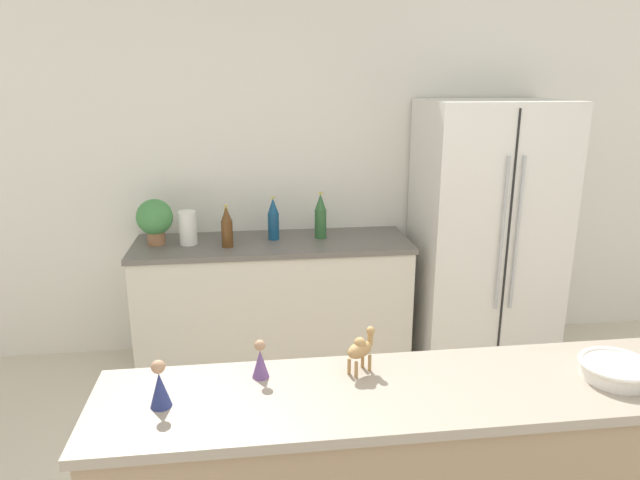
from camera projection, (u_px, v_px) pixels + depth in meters
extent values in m
cube|color=white|center=(332.00, 176.00, 4.15)|extent=(8.00, 0.06, 2.55)
cube|color=silver|center=(274.00, 305.00, 4.01)|extent=(1.84, 0.60, 0.86)
cube|color=#66605B|center=(273.00, 244.00, 3.89)|extent=(1.87, 0.63, 0.03)
cube|color=silver|center=(485.00, 234.00, 3.99)|extent=(0.94, 0.69, 1.83)
cube|color=black|center=(507.00, 248.00, 3.66)|extent=(0.01, 0.01, 1.75)
cylinder|color=#B2B5BA|center=(502.00, 235.00, 3.61)|extent=(0.02, 0.02, 1.00)
cylinder|color=#B2B5BA|center=(517.00, 235.00, 3.63)|extent=(0.02, 0.02, 1.00)
cube|color=gray|center=(417.00, 391.00, 1.94)|extent=(2.18, 0.51, 0.03)
cylinder|color=#9E6B47|center=(156.00, 237.00, 3.80)|extent=(0.11, 0.11, 0.10)
sphere|color=#478E4C|center=(155.00, 217.00, 3.76)|extent=(0.24, 0.24, 0.24)
cylinder|color=white|center=(188.00, 228.00, 3.78)|extent=(0.12, 0.12, 0.23)
cylinder|color=navy|center=(274.00, 226.00, 3.90)|extent=(0.08, 0.08, 0.18)
cone|color=navy|center=(273.00, 206.00, 3.87)|extent=(0.07, 0.07, 0.10)
cylinder|color=gold|center=(273.00, 198.00, 3.85)|extent=(0.03, 0.03, 0.01)
cylinder|color=brown|center=(227.00, 234.00, 3.73)|extent=(0.08, 0.08, 0.17)
cone|color=brown|center=(226.00, 214.00, 3.70)|extent=(0.07, 0.07, 0.10)
cylinder|color=gold|center=(226.00, 206.00, 3.68)|extent=(0.03, 0.03, 0.01)
cylinder|color=#2D6033|center=(227.00, 231.00, 3.86)|extent=(0.07, 0.07, 0.14)
cone|color=#2D6033|center=(226.00, 215.00, 3.83)|extent=(0.07, 0.07, 0.08)
cylinder|color=gold|center=(226.00, 209.00, 3.82)|extent=(0.02, 0.02, 0.01)
cylinder|color=#2D6033|center=(320.00, 224.00, 3.94)|extent=(0.08, 0.08, 0.20)
cone|color=#2D6033|center=(320.00, 202.00, 3.90)|extent=(0.08, 0.08, 0.11)
cylinder|color=gold|center=(320.00, 193.00, 3.88)|extent=(0.03, 0.03, 0.01)
cylinder|color=white|center=(616.00, 371.00, 1.98)|extent=(0.23, 0.23, 0.05)
torus|color=white|center=(617.00, 364.00, 1.98)|extent=(0.25, 0.25, 0.02)
ellipsoid|color=#A87F4C|center=(360.00, 350.00, 2.01)|extent=(0.12, 0.11, 0.06)
sphere|color=#A87F4C|center=(360.00, 343.00, 2.00)|extent=(0.04, 0.04, 0.04)
cylinder|color=#A87F4C|center=(370.00, 338.00, 2.04)|extent=(0.02, 0.02, 0.06)
sphere|color=#A87F4C|center=(371.00, 331.00, 2.03)|extent=(0.03, 0.03, 0.03)
cylinder|color=#A87F4C|center=(363.00, 360.00, 2.06)|extent=(0.01, 0.01, 0.06)
cylinder|color=#A87F4C|center=(370.00, 363.00, 2.04)|extent=(0.01, 0.01, 0.06)
cylinder|color=#A87F4C|center=(349.00, 366.00, 2.01)|extent=(0.01, 0.01, 0.06)
cylinder|color=#A87F4C|center=(356.00, 370.00, 1.99)|extent=(0.01, 0.01, 0.06)
cone|color=#6B4784|center=(260.00, 364.00, 1.99)|extent=(0.06, 0.06, 0.10)
sphere|color=#A37A5B|center=(260.00, 345.00, 1.97)|extent=(0.04, 0.04, 0.04)
cone|color=navy|center=(160.00, 390.00, 1.81)|extent=(0.07, 0.07, 0.12)
sphere|color=#A37A5B|center=(158.00, 367.00, 1.78)|extent=(0.04, 0.04, 0.04)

